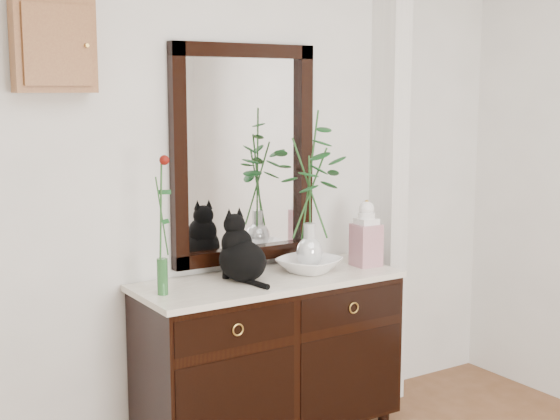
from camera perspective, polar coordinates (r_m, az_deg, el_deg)
wall_back at (r=3.91m, az=-4.00°, el=2.71°), size 3.60×0.04×2.70m
pilaster at (r=4.42m, az=7.99°, el=3.33°), size 0.12×0.20×2.70m
sideboard at (r=3.94m, az=-0.80°, el=-10.29°), size 1.33×0.52×0.82m
wall_mirror at (r=3.94m, az=-2.64°, el=4.08°), size 0.80×0.06×1.10m
key_cabinet at (r=3.53m, az=-16.23°, el=11.48°), size 0.35×0.10×0.40m
cat at (r=3.75m, az=-2.77°, el=-2.74°), size 0.27×0.31×0.33m
lotus_bowl at (r=3.95m, az=2.16°, el=-4.04°), size 0.39×0.39×0.07m
vase_branches at (r=3.88m, az=2.20°, el=1.53°), size 0.49×0.49×0.81m
bud_vase_rose at (r=3.50m, az=-8.68°, el=-1.06°), size 0.09×0.09×0.64m
ginger_jar at (r=4.09m, az=6.33°, el=-1.65°), size 0.14×0.14×0.35m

